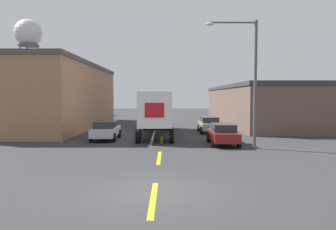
# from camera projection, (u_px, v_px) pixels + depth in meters

# --- Properties ---
(ground_plane) EXTENTS (160.00, 160.00, 0.00)m
(ground_plane) POSITION_uv_depth(u_px,v_px,m) (155.00, 192.00, 11.75)
(ground_plane) COLOR #333335
(road_centerline) EXTENTS (0.20, 18.54, 0.01)m
(road_centerline) POSITION_uv_depth(u_px,v_px,m) (160.00, 157.00, 18.27)
(road_centerline) COLOR gold
(road_centerline) RESTS_ON ground_plane
(warehouse_left) EXTENTS (8.41, 23.54, 6.92)m
(warehouse_left) POSITION_uv_depth(u_px,v_px,m) (59.00, 96.00, 35.94)
(warehouse_left) COLOR #9E7051
(warehouse_left) RESTS_ON ground_plane
(warehouse_right) EXTENTS (12.84, 28.40, 4.75)m
(warehouse_right) POSITION_uv_depth(u_px,v_px,m) (273.00, 104.00, 41.66)
(warehouse_right) COLOR brown
(warehouse_right) RESTS_ON ground_plane
(semi_truck) EXTENTS (2.95, 12.38, 3.74)m
(semi_truck) POSITION_uv_depth(u_px,v_px,m) (157.00, 109.00, 28.99)
(semi_truck) COLOR navy
(semi_truck) RESTS_ON ground_plane
(parked_car_right_far) EXTENTS (1.94, 4.22, 1.49)m
(parked_car_right_far) POSITION_uv_depth(u_px,v_px,m) (210.00, 124.00, 30.65)
(parked_car_right_far) COLOR tan
(parked_car_right_far) RESTS_ON ground_plane
(parked_car_right_mid) EXTENTS (1.94, 4.22, 1.49)m
(parked_car_right_mid) POSITION_uv_depth(u_px,v_px,m) (224.00, 134.00, 23.06)
(parked_car_right_mid) COLOR maroon
(parked_car_right_mid) RESTS_ON ground_plane
(parked_car_left_far) EXTENTS (1.94, 4.22, 1.49)m
(parked_car_left_far) POSITION_uv_depth(u_px,v_px,m) (106.00, 130.00, 25.61)
(parked_car_left_far) COLOR #B2B2B7
(parked_car_left_far) RESTS_ON ground_plane
(water_tower) EXTENTS (5.15, 5.15, 18.04)m
(water_tower) POSITION_uv_depth(u_px,v_px,m) (29.00, 34.00, 62.37)
(water_tower) COLOR #47474C
(water_tower) RESTS_ON ground_plane
(street_lamp) EXTENTS (3.36, 0.32, 8.29)m
(street_lamp) POSITION_uv_depth(u_px,v_px,m) (250.00, 74.00, 21.09)
(street_lamp) COLOR #4C4C51
(street_lamp) RESTS_ON ground_plane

